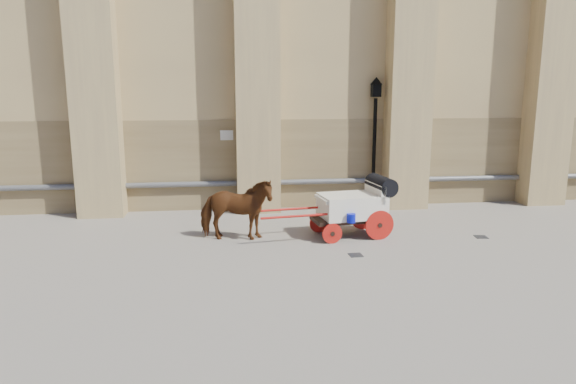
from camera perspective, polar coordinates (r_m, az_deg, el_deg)
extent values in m
plane|color=gray|center=(13.79, 1.86, -5.44)|extent=(90.00, 90.00, 0.00)
cube|color=#8F7950|center=(17.83, 6.23, 3.28)|extent=(44.00, 0.35, 3.00)
cylinder|color=#59595B|center=(17.67, 6.39, 1.23)|extent=(42.00, 0.18, 0.18)
cube|color=beige|center=(17.08, -6.82, 6.29)|extent=(0.42, 0.04, 0.32)
imported|color=#5B3114|center=(13.73, -5.79, -1.95)|extent=(2.09, 1.16, 1.68)
cube|color=black|center=(14.21, 6.74, -2.95)|extent=(2.08, 1.16, 0.11)
cube|color=#EDE3CA|center=(14.16, 7.11, -1.52)|extent=(1.84, 1.35, 0.63)
cube|color=#EDE3CA|center=(14.34, 9.63, 0.04)|extent=(0.29, 1.13, 0.49)
cube|color=#EDE3CA|center=(13.84, 4.21, -0.80)|extent=(0.45, 1.02, 0.09)
cylinder|color=black|center=(14.39, 10.31, 0.78)|extent=(0.65, 1.18, 0.50)
cylinder|color=#B51610|center=(14.00, 10.13, -3.65)|extent=(0.81, 0.17, 0.81)
cylinder|color=#B51610|center=(14.98, 8.34, -2.60)|extent=(0.81, 0.17, 0.81)
cylinder|color=#B51610|center=(13.53, 4.93, -4.62)|extent=(0.54, 0.13, 0.54)
cylinder|color=#B51610|center=(14.54, 3.45, -3.47)|extent=(0.54, 0.13, 0.54)
cylinder|color=#B51610|center=(13.30, 1.47, -2.67)|extent=(2.14, 0.36, 0.06)
cylinder|color=#B51610|center=(14.05, 0.54, -1.90)|extent=(2.14, 0.36, 0.06)
cylinder|color=#0711B6|center=(13.53, 7.03, -2.89)|extent=(0.23, 0.23, 0.23)
cylinder|color=black|center=(17.63, 9.53, 4.23)|extent=(0.12, 0.12, 3.69)
cone|color=black|center=(17.91, 9.36, -1.05)|extent=(0.37, 0.37, 0.37)
cube|color=black|center=(17.50, 9.76, 11.08)|extent=(0.29, 0.29, 0.43)
cone|color=black|center=(17.51, 9.79, 12.08)|extent=(0.41, 0.41, 0.25)
cube|color=black|center=(12.72, 7.54, -6.96)|extent=(0.33, 0.33, 0.01)
cube|color=black|center=(15.08, 20.66, -4.68)|extent=(0.36, 0.36, 0.01)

